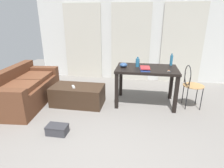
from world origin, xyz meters
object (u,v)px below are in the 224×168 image
(book_stack, at_px, (145,69))
(scissors, at_px, (169,71))
(bottle_near, at_px, (171,60))
(tv_remote_primary, at_px, (73,87))
(bowl, at_px, (124,65))
(wire_chair, at_px, (191,82))
(shoebox, at_px, (57,130))
(craft_table, at_px, (146,73))
(couch, at_px, (25,89))
(bottle_far, at_px, (138,63))
(coffee_table, at_px, (78,95))

(book_stack, height_order, scissors, book_stack)
(bottle_near, relative_size, tv_remote_primary, 1.52)
(book_stack, bearing_deg, scissors, 1.58)
(scissors, relative_size, tv_remote_primary, 0.74)
(scissors, bearing_deg, bowl, 170.71)
(wire_chair, xyz_separation_m, shoebox, (-2.24, -1.36, -0.47))
(craft_table, height_order, scissors, scissors)
(couch, xyz_separation_m, book_stack, (2.49, 0.24, 0.51))
(bottle_near, bearing_deg, shoebox, -138.07)
(scissors, bearing_deg, wire_chair, 18.06)
(craft_table, relative_size, shoebox, 3.75)
(bottle_near, relative_size, book_stack, 0.81)
(craft_table, distance_m, book_stack, 0.24)
(wire_chair, bearing_deg, tv_remote_primary, -171.36)
(bowl, bearing_deg, bottle_near, 18.06)
(book_stack, bearing_deg, bottle_near, 41.17)
(bottle_near, xyz_separation_m, bottle_far, (-0.70, -0.23, -0.02))
(craft_table, height_order, wire_chair, wire_chair)
(coffee_table, bearing_deg, scissors, 4.01)
(bottle_far, xyz_separation_m, shoebox, (-1.17, -1.45, -0.80))
(craft_table, relative_size, book_stack, 3.93)
(bottle_near, bearing_deg, wire_chair, -40.60)
(wire_chair, height_order, shoebox, wire_chair)
(bottle_near, xyz_separation_m, shoebox, (-1.87, -1.68, -0.82))
(craft_table, distance_m, bottle_near, 0.63)
(tv_remote_primary, bearing_deg, scissors, -23.85)
(wire_chair, height_order, bottle_near, bottle_near)
(wire_chair, xyz_separation_m, bottle_near, (-0.37, 0.32, 0.35))
(tv_remote_primary, distance_m, shoebox, 1.07)
(coffee_table, height_order, wire_chair, wire_chair)
(book_stack, distance_m, tv_remote_primary, 1.48)
(couch, relative_size, bottle_near, 7.12)
(shoebox, bearing_deg, scissors, 34.34)
(couch, height_order, book_stack, book_stack)
(couch, relative_size, shoebox, 5.48)
(wire_chair, relative_size, bowl, 5.48)
(bottle_far, relative_size, bowl, 1.28)
(bottle_near, height_order, shoebox, bottle_near)
(bottle_near, distance_m, bottle_far, 0.74)
(bottle_far, bearing_deg, bottle_near, 18.46)
(couch, bearing_deg, coffee_table, 6.56)
(coffee_table, bearing_deg, couch, -173.44)
(couch, height_order, wire_chair, wire_chair)
(couch, bearing_deg, tv_remote_primary, 2.83)
(bottle_far, distance_m, scissors, 0.66)
(bottle_far, xyz_separation_m, tv_remote_primary, (-1.26, -0.44, -0.45))
(wire_chair, xyz_separation_m, bottle_far, (-1.07, 0.08, 0.33))
(bowl, bearing_deg, book_stack, -19.96)
(coffee_table, xyz_separation_m, bottle_near, (1.91, 0.59, 0.69))
(craft_table, height_order, shoebox, craft_table)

